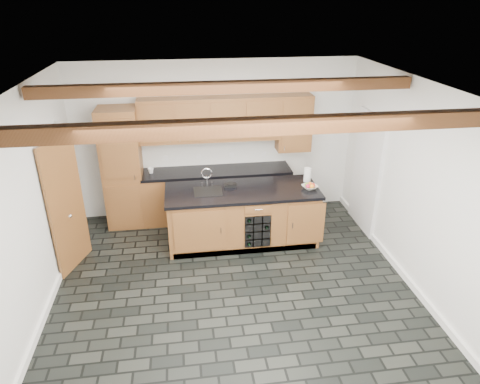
# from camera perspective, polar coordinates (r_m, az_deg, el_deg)

# --- Properties ---
(ground) EXTENTS (5.00, 5.00, 0.00)m
(ground) POSITION_cam_1_polar(r_m,az_deg,el_deg) (6.18, -0.74, -12.75)
(ground) COLOR black
(ground) RESTS_ON ground
(room_shell) EXTENTS (5.01, 5.00, 5.00)m
(room_shell) POSITION_cam_1_polar(r_m,az_deg,el_deg) (5.86, -2.32, 2.30)
(room_shell) COLOR white
(room_shell) RESTS_ON ground
(back_cabinetry) EXTENTS (3.65, 0.62, 2.20)m
(back_cabinetry) POSITION_cam_1_polar(r_m,az_deg,el_deg) (7.63, -5.76, 3.26)
(back_cabinetry) COLOR brown
(back_cabinetry) RESTS_ON ground
(island) EXTENTS (2.48, 0.96, 0.93)m
(island) POSITION_cam_1_polar(r_m,az_deg,el_deg) (7.04, 0.36, -3.17)
(island) COLOR brown
(island) RESTS_ON ground
(faucet) EXTENTS (0.45, 0.40, 0.34)m
(faucet) POSITION_cam_1_polar(r_m,az_deg,el_deg) (6.81, -4.32, 0.43)
(faucet) COLOR black
(faucet) RESTS_ON island
(kitchen_scale) EXTENTS (0.20, 0.13, 0.06)m
(kitchen_scale) POSITION_cam_1_polar(r_m,az_deg,el_deg) (6.94, -1.31, 0.96)
(kitchen_scale) COLOR black
(kitchen_scale) RESTS_ON island
(fruit_bowl) EXTENTS (0.31, 0.31, 0.06)m
(fruit_bowl) POSITION_cam_1_polar(r_m,az_deg,el_deg) (6.95, 9.29, 0.66)
(fruit_bowl) COLOR beige
(fruit_bowl) RESTS_ON island
(fruit_cluster) EXTENTS (0.16, 0.17, 0.07)m
(fruit_cluster) POSITION_cam_1_polar(r_m,az_deg,el_deg) (6.94, 9.30, 0.90)
(fruit_cluster) COLOR red
(fruit_cluster) RESTS_ON fruit_bowl
(paper_towel) EXTENTS (0.12, 0.12, 0.23)m
(paper_towel) POSITION_cam_1_polar(r_m,az_deg,el_deg) (7.19, 8.96, 2.28)
(paper_towel) COLOR white
(paper_towel) RESTS_ON island
(mug) EXTENTS (0.13, 0.13, 0.10)m
(mug) POSITION_cam_1_polar(r_m,az_deg,el_deg) (7.62, -11.81, 2.81)
(mug) COLOR white
(mug) RESTS_ON back_cabinetry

